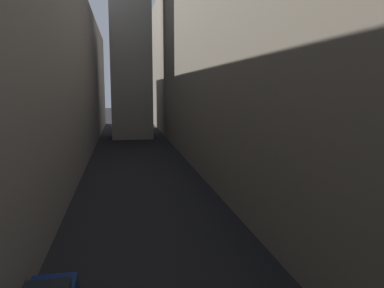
{
  "coord_description": "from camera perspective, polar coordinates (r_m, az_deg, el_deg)",
  "views": [
    {
      "loc": [
        -1.65,
        11.83,
        8.15
      ],
      "look_at": [
        0.0,
        20.83,
        6.83
      ],
      "focal_mm": 35.8,
      "sensor_mm": 36.0,
      "label": 1
    }
  ],
  "objects": [
    {
      "name": "building_block_left",
      "position": [
        39.42,
        -25.03,
        9.57
      ],
      "size": [
        11.78,
        108.0,
        19.2
      ],
      "primitive_type": "cube",
      "color": "slate",
      "rests_on": "ground"
    },
    {
      "name": "ground_plane",
      "position": [
        37.12,
        -7.59,
        -4.53
      ],
      "size": [
        264.0,
        264.0,
        0.0
      ],
      "primitive_type": "plane",
      "color": "black"
    },
    {
      "name": "building_block_right",
      "position": [
        40.49,
        8.24,
        14.71
      ],
      "size": [
        11.07,
        108.0,
        25.57
      ],
      "primitive_type": "cube",
      "color": "#756B5B",
      "rests_on": "ground"
    }
  ]
}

